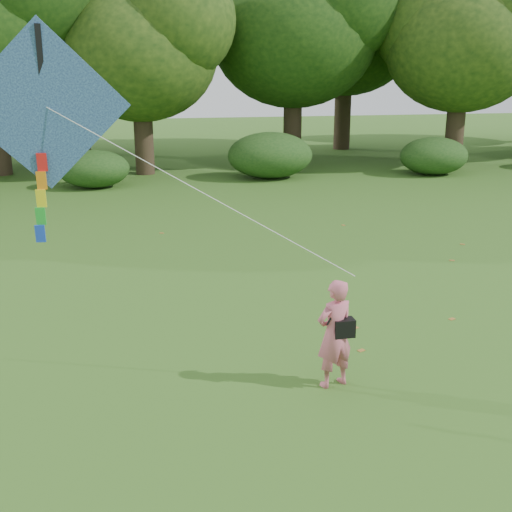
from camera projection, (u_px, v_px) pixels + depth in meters
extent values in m
plane|color=#265114|center=(339.00, 393.00, 9.09)|extent=(100.00, 100.00, 0.00)
imported|color=#C85E72|center=(335.00, 334.00, 9.11)|extent=(0.68, 0.55, 1.61)
cube|color=black|center=(344.00, 328.00, 9.07)|extent=(0.30, 0.20, 0.26)
cylinder|color=black|center=(336.00, 308.00, 8.95)|extent=(0.33, 0.14, 0.47)
cube|color=#233D99|center=(44.00, 106.00, 8.86)|extent=(2.36, 0.27, 2.35)
cube|color=black|center=(44.00, 106.00, 8.89)|extent=(0.13, 0.37, 2.15)
cylinder|color=white|center=(200.00, 191.00, 8.86)|extent=(4.10, 1.53, 2.27)
cube|color=red|center=(42.00, 162.00, 9.08)|extent=(0.14, 0.06, 0.26)
cube|color=orange|center=(42.00, 180.00, 9.15)|extent=(0.14, 0.06, 0.26)
cube|color=yellow|center=(41.00, 198.00, 9.22)|extent=(0.14, 0.06, 0.26)
cube|color=green|center=(41.00, 216.00, 9.29)|extent=(0.14, 0.06, 0.26)
cube|color=blue|center=(40.00, 234.00, 9.35)|extent=(0.14, 0.06, 0.26)
cylinder|color=#3A2D1E|center=(144.00, 137.00, 27.05)|extent=(0.80, 0.80, 3.15)
ellipsoid|color=#1E3F11|center=(140.00, 54.00, 26.09)|extent=(6.40, 6.40, 5.44)
cylinder|color=#3A2D1E|center=(293.00, 123.00, 30.18)|extent=(0.86, 0.86, 3.67)
ellipsoid|color=#1E3F11|center=(294.00, 35.00, 29.06)|extent=(7.60, 7.60, 6.46)
cylinder|color=#3A2D1E|center=(455.00, 128.00, 29.20)|extent=(0.83, 0.83, 3.43)
ellipsoid|color=#1E3F11|center=(462.00, 46.00, 28.17)|extent=(6.80, 6.80, 5.78)
cylinder|color=#3A2D1E|center=(81.00, 119.00, 33.47)|extent=(0.84, 0.84, 3.50)
ellipsoid|color=#1E3F11|center=(75.00, 46.00, 32.42)|extent=(7.00, 7.00, 5.95)
cylinder|color=#3A2D1E|center=(343.00, 112.00, 35.12)|extent=(0.90, 0.90, 4.02)
ellipsoid|color=#1E3F11|center=(346.00, 32.00, 33.93)|extent=(7.80, 7.80, 6.63)
ellipsoid|color=#264919|center=(94.00, 169.00, 24.19)|extent=(2.66, 2.09, 1.42)
ellipsoid|color=#264919|center=(270.00, 155.00, 26.21)|extent=(3.50, 2.75, 1.88)
ellipsoid|color=#264919|center=(434.00, 156.00, 27.11)|extent=(2.94, 2.31, 1.58)
cube|color=#966229|center=(361.00, 350.00, 10.45)|extent=(0.14, 0.12, 0.01)
cube|color=#966229|center=(162.00, 233.00, 17.76)|extent=(0.14, 0.13, 0.01)
cube|color=#966229|center=(343.00, 225.00, 18.63)|extent=(0.10, 0.13, 0.01)
cube|color=#966229|center=(355.00, 327.00, 11.38)|extent=(0.13, 0.14, 0.01)
cube|color=#966229|center=(452.00, 319.00, 11.74)|extent=(0.14, 0.12, 0.01)
cube|color=#966229|center=(463.00, 244.00, 16.65)|extent=(0.14, 0.14, 0.01)
cube|color=#966229|center=(452.00, 260.00, 15.27)|extent=(0.14, 0.12, 0.01)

